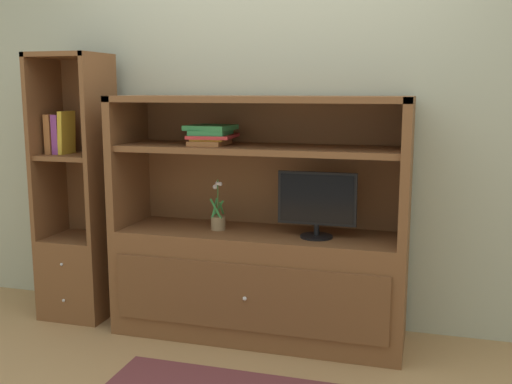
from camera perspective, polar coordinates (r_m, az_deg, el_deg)
name	(u,v)px	position (r m, az deg, el deg)	size (l,w,h in m)	color
ground_plane	(238,362)	(3.44, -1.70, -15.92)	(8.00, 8.00, 0.00)	tan
painted_rear_wall	(274,104)	(3.82, 1.70, 8.42)	(6.00, 0.10, 2.80)	#ADB29E
media_console	(259,259)	(3.63, 0.24, -6.46)	(1.75, 0.55, 1.45)	brown
tv_monitor	(317,203)	(3.42, 5.85, -1.03)	(0.45, 0.19, 0.38)	black
potted_plant	(218,219)	(3.63, -3.65, -2.59)	(0.09, 0.09, 0.31)	#8C7251
magazine_stack	(211,135)	(3.58, -4.31, 5.50)	(0.29, 0.35, 0.12)	#A56638
bookshelf_tall	(79,230)	(4.12, -16.57, -3.54)	(0.43, 0.41, 1.72)	brown
upright_book_row	(60,134)	(4.07, -18.23, 5.33)	(0.13, 0.17, 0.28)	#A56638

